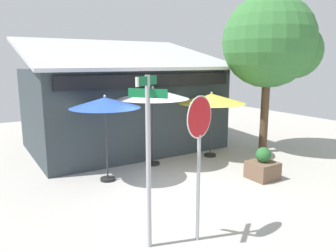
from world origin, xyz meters
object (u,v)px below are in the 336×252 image
object	(u,v)px
shade_tree	(273,43)
sidewalk_planter	(263,167)
street_sign_post	(148,148)
patio_umbrella_ivory_center	(153,94)
stop_sign	(199,141)
patio_umbrella_mustard_right	(211,99)
patio_umbrella_royal_blue_left	(105,104)

from	to	relation	value
shade_tree	sidewalk_planter	xyz separation A→B (m)	(-2.51, -2.05, -3.79)
street_sign_post	shade_tree	distance (m)	8.32
patio_umbrella_ivory_center	shade_tree	bearing A→B (deg)	-10.94
stop_sign	patio_umbrella_ivory_center	size ratio (longest dim) A/B	1.07
street_sign_post	patio_umbrella_ivory_center	world-z (taller)	street_sign_post
sidewalk_planter	patio_umbrella_ivory_center	bearing A→B (deg)	126.00
stop_sign	shade_tree	world-z (taller)	shade_tree
patio_umbrella_mustard_right	shade_tree	bearing A→B (deg)	-16.39
street_sign_post	stop_sign	bearing A→B (deg)	-17.60
street_sign_post	patio_umbrella_royal_blue_left	distance (m)	3.87
shade_tree	patio_umbrella_mustard_right	bearing A→B (deg)	163.61
patio_umbrella_ivory_center	stop_sign	bearing A→B (deg)	-109.04
street_sign_post	sidewalk_planter	distance (m)	5.17
street_sign_post	patio_umbrella_royal_blue_left	size ratio (longest dim) A/B	1.27
street_sign_post	patio_umbrella_mustard_right	xyz separation A→B (m)	(4.88, 4.21, 0.22)
street_sign_post	shade_tree	xyz separation A→B (m)	(7.20, 3.52, 2.21)
patio_umbrella_mustard_right	shade_tree	distance (m)	3.14
patio_umbrella_mustard_right	sidewalk_planter	size ratio (longest dim) A/B	2.56
patio_umbrella_royal_blue_left	sidewalk_planter	bearing A→B (deg)	-29.89
street_sign_post	patio_umbrella_royal_blue_left	bearing A→B (deg)	80.35
patio_umbrella_ivory_center	shade_tree	size ratio (longest dim) A/B	0.45
patio_umbrella_royal_blue_left	patio_umbrella_ivory_center	bearing A→B (deg)	17.98
patio_umbrella_mustard_right	stop_sign	bearing A→B (deg)	-131.29
stop_sign	patio_umbrella_mustard_right	world-z (taller)	stop_sign
stop_sign	patio_umbrella_ivory_center	bearing A→B (deg)	70.96
patio_umbrella_royal_blue_left	patio_umbrella_ivory_center	size ratio (longest dim) A/B	0.95
patio_umbrella_royal_blue_left	shade_tree	bearing A→B (deg)	-2.43
shade_tree	street_sign_post	bearing A→B (deg)	-153.94
patio_umbrella_ivory_center	street_sign_post	bearing A→B (deg)	-120.03
patio_umbrella_royal_blue_left	shade_tree	xyz separation A→B (m)	(6.56, -0.28, 1.85)
stop_sign	patio_umbrella_mustard_right	size ratio (longest dim) A/B	1.15
patio_umbrella_ivory_center	patio_umbrella_mustard_right	bearing A→B (deg)	-5.28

